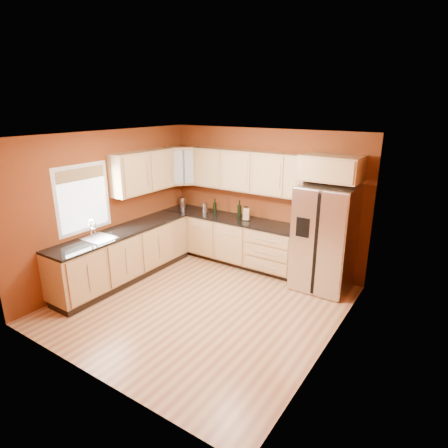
% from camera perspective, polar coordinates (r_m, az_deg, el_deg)
% --- Properties ---
extents(floor, '(4.00, 4.00, 0.00)m').
position_cam_1_polar(floor, '(6.05, -3.49, -12.12)').
color(floor, '#9C5F3C').
rests_on(floor, ground).
extents(ceiling, '(4.00, 4.00, 0.00)m').
position_cam_1_polar(ceiling, '(5.25, -4.04, 13.25)').
color(ceiling, silver).
rests_on(ceiling, wall_back).
extents(wall_back, '(4.00, 0.04, 2.60)m').
position_cam_1_polar(wall_back, '(7.14, 5.99, 3.86)').
color(wall_back, maroon).
rests_on(wall_back, floor).
extents(wall_front, '(4.00, 0.04, 2.60)m').
position_cam_1_polar(wall_front, '(4.21, -20.51, -7.44)').
color(wall_front, maroon).
rests_on(wall_front, floor).
extents(wall_left, '(0.04, 4.00, 2.60)m').
position_cam_1_polar(wall_left, '(6.86, -17.20, 2.56)').
color(wall_left, maroon).
rests_on(wall_left, floor).
extents(wall_right, '(0.04, 4.00, 2.60)m').
position_cam_1_polar(wall_right, '(4.65, 16.37, -4.59)').
color(wall_right, maroon).
rests_on(wall_right, floor).
extents(base_cabinets_back, '(2.90, 0.60, 0.88)m').
position_cam_1_polar(base_cabinets_back, '(7.41, 0.92, -2.49)').
color(base_cabinets_back, tan).
rests_on(base_cabinets_back, floor).
extents(base_cabinets_left, '(0.60, 2.80, 0.88)m').
position_cam_1_polar(base_cabinets_left, '(6.91, -14.95, -4.67)').
color(base_cabinets_left, tan).
rests_on(base_cabinets_left, floor).
extents(countertop_back, '(2.90, 0.62, 0.04)m').
position_cam_1_polar(countertop_back, '(7.26, 0.90, 0.90)').
color(countertop_back, black).
rests_on(countertop_back, base_cabinets_back).
extents(countertop_left, '(0.62, 2.80, 0.04)m').
position_cam_1_polar(countertop_left, '(6.75, -15.20, -1.07)').
color(countertop_left, black).
rests_on(countertop_left, base_cabinets_left).
extents(upper_cabinets_back, '(2.30, 0.33, 0.75)m').
position_cam_1_polar(upper_cabinets_back, '(7.01, 3.67, 8.04)').
color(upper_cabinets_back, tan).
rests_on(upper_cabinets_back, wall_back).
extents(upper_cabinets_left, '(0.33, 1.35, 0.75)m').
position_cam_1_polar(upper_cabinets_left, '(7.10, -12.23, 7.80)').
color(upper_cabinets_left, tan).
rests_on(upper_cabinets_left, wall_left).
extents(corner_upper_cabinet, '(0.67, 0.67, 0.75)m').
position_cam_1_polar(corner_upper_cabinet, '(7.68, -6.29, 8.83)').
color(corner_upper_cabinet, tan).
rests_on(corner_upper_cabinet, wall_back).
extents(over_fridge_cabinet, '(0.92, 0.60, 0.40)m').
position_cam_1_polar(over_fridge_cabinet, '(6.21, 16.08, 8.21)').
color(over_fridge_cabinet, tan).
rests_on(over_fridge_cabinet, wall_back).
extents(refrigerator, '(0.90, 0.75, 1.78)m').
position_cam_1_polar(refrigerator, '(6.43, 14.99, -2.10)').
color(refrigerator, silver).
rests_on(refrigerator, floor).
extents(window, '(0.03, 0.90, 1.00)m').
position_cam_1_polar(window, '(6.50, -20.66, 3.65)').
color(window, white).
rests_on(window, wall_left).
extents(sink_faucet, '(0.50, 0.42, 0.30)m').
position_cam_1_polar(sink_faucet, '(6.40, -18.64, -0.83)').
color(sink_faucet, silver).
rests_on(sink_faucet, countertop_left).
extents(canister_left, '(0.16, 0.16, 0.21)m').
position_cam_1_polar(canister_left, '(7.96, -6.32, 3.28)').
color(canister_left, silver).
rests_on(canister_left, countertop_back).
extents(canister_right, '(0.15, 0.15, 0.18)m').
position_cam_1_polar(canister_right, '(7.59, -2.91, 2.52)').
color(canister_right, silver).
rests_on(canister_right, countertop_back).
extents(wine_bottle_a, '(0.08, 0.08, 0.32)m').
position_cam_1_polar(wine_bottle_a, '(7.41, -1.41, 2.71)').
color(wine_bottle_a, black).
rests_on(wine_bottle_a, countertop_back).
extents(wine_bottle_b, '(0.08, 0.08, 0.35)m').
position_cam_1_polar(wine_bottle_b, '(7.15, 2.36, 2.26)').
color(wine_bottle_b, black).
rests_on(wine_bottle_b, countertop_back).
extents(knife_block, '(0.14, 0.13, 0.23)m').
position_cam_1_polar(knife_block, '(7.06, 3.46, 1.52)').
color(knife_block, '#A57A50').
rests_on(knife_block, countertop_back).
extents(soap_dispenser, '(0.08, 0.08, 0.20)m').
position_cam_1_polar(soap_dispenser, '(6.62, 10.75, -0.05)').
color(soap_dispenser, white).
rests_on(soap_dispenser, countertop_back).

